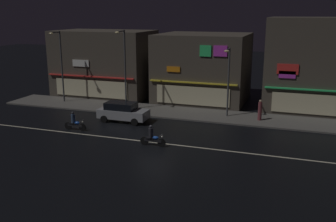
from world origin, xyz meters
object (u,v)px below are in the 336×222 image
at_px(pedestrian_on_sidewalk, 260,111).
at_px(parked_car_near_kerb, 123,112).
at_px(streetlamp_west, 60,61).
at_px(motorcycle_following, 152,137).
at_px(streetlamp_east, 228,76).
at_px(motorcycle_lead, 74,122).
at_px(streetlamp_mid, 124,64).
at_px(traffic_cone, 138,115).

height_order(pedestrian_on_sidewalk, parked_car_near_kerb, pedestrian_on_sidewalk).
height_order(streetlamp_west, pedestrian_on_sidewalk, streetlamp_west).
relative_size(streetlamp_west, parked_car_near_kerb, 1.68).
relative_size(pedestrian_on_sidewalk, motorcycle_following, 0.95).
distance_m(streetlamp_east, motorcycle_lead, 13.58).
height_order(streetlamp_west, motorcycle_following, streetlamp_west).
bearing_deg(pedestrian_on_sidewalk, parked_car_near_kerb, -29.15).
xyz_separation_m(streetlamp_mid, motorcycle_following, (5.96, -8.24, -3.89)).
relative_size(streetlamp_west, streetlamp_east, 1.19).
xyz_separation_m(streetlamp_west, motorcycle_lead, (6.35, -7.81, -3.76)).
bearing_deg(streetlamp_east, streetlamp_west, 178.95).
relative_size(streetlamp_west, streetlamp_mid, 0.97).
xyz_separation_m(streetlamp_mid, motorcycle_lead, (-1.27, -6.81, -3.89)).
xyz_separation_m(motorcycle_lead, motorcycle_following, (7.23, -1.44, 0.00)).
bearing_deg(motorcycle_following, traffic_cone, -53.07).
relative_size(streetlamp_mid, motorcycle_lead, 3.94).
bearing_deg(streetlamp_mid, streetlamp_west, 172.45).
bearing_deg(traffic_cone, parked_car_near_kerb, -116.04).
xyz_separation_m(pedestrian_on_sidewalk, motorcycle_lead, (-13.76, -7.29, -0.35)).
bearing_deg(traffic_cone, motorcycle_lead, -122.93).
height_order(streetlamp_east, motorcycle_following, streetlamp_east).
distance_m(streetlamp_west, pedestrian_on_sidewalk, 20.40).
distance_m(streetlamp_west, parked_car_near_kerb, 10.47).
bearing_deg(motorcycle_following, parked_car_near_kerb, -41.27).
distance_m(streetlamp_mid, streetlamp_east, 9.65).
distance_m(streetlamp_mid, motorcycle_following, 10.89).
bearing_deg(parked_car_near_kerb, pedestrian_on_sidewalk, -161.70).
bearing_deg(streetlamp_mid, pedestrian_on_sidewalk, 2.21).
relative_size(streetlamp_east, traffic_cone, 11.07).
xyz_separation_m(streetlamp_east, motorcycle_following, (-3.63, -8.93, -3.17)).
relative_size(parked_car_near_kerb, motorcycle_following, 2.26).
bearing_deg(pedestrian_on_sidewalk, traffic_cone, -35.55).
bearing_deg(motorcycle_lead, traffic_cone, 59.78).
distance_m(parked_car_near_kerb, traffic_cone, 1.77).
bearing_deg(streetlamp_west, motorcycle_lead, -50.91).
relative_size(streetlamp_east, pedestrian_on_sidewalk, 3.39).
bearing_deg(parked_car_near_kerb, motorcycle_lead, 54.47).
xyz_separation_m(streetlamp_mid, streetlamp_east, (9.59, 0.69, -0.73)).
bearing_deg(motorcycle_lead, motorcycle_following, -8.53).
distance_m(streetlamp_east, pedestrian_on_sidewalk, 4.05).
bearing_deg(traffic_cone, pedestrian_on_sidewalk, 11.91).
distance_m(motorcycle_lead, traffic_cone, 6.06).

